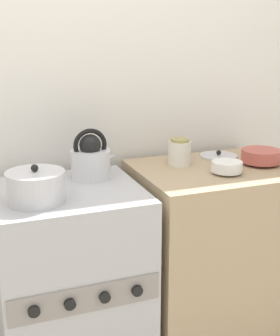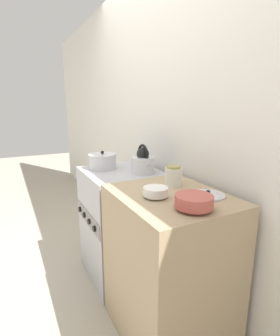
{
  "view_description": "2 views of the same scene",
  "coord_description": "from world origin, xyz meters",
  "px_view_note": "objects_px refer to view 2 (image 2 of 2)",
  "views": [
    {
      "loc": [
        -0.36,
        -1.51,
        1.52
      ],
      "look_at": [
        0.33,
        0.3,
        0.95
      ],
      "focal_mm": 50.0,
      "sensor_mm": 36.0,
      "label": 1
    },
    {
      "loc": [
        1.85,
        -0.5,
        1.41
      ],
      "look_at": [
        0.33,
        0.28,
        0.99
      ],
      "focal_mm": 28.0,
      "sensor_mm": 36.0,
      "label": 2
    }
  ],
  "objects_px": {
    "kettle": "(143,162)",
    "storage_jar": "(173,176)",
    "cooking_pot": "(103,161)",
    "stove": "(122,223)",
    "loose_pot_lid": "(208,195)",
    "small_ceramic_bowl": "(156,192)",
    "enamel_bowl": "(194,201)"
  },
  "relations": [
    {
      "from": "small_ceramic_bowl",
      "to": "storage_jar",
      "type": "bearing_deg",
      "value": 122.94
    },
    {
      "from": "stove",
      "to": "small_ceramic_bowl",
      "type": "bearing_deg",
      "value": -7.52
    },
    {
      "from": "loose_pot_lid",
      "to": "kettle",
      "type": "bearing_deg",
      "value": -175.66
    },
    {
      "from": "cooking_pot",
      "to": "storage_jar",
      "type": "relative_size",
      "value": 1.79
    },
    {
      "from": "loose_pot_lid",
      "to": "enamel_bowl",
      "type": "bearing_deg",
      "value": -58.85
    },
    {
      "from": "stove",
      "to": "loose_pot_lid",
      "type": "distance_m",
      "value": 0.95
    },
    {
      "from": "stove",
      "to": "storage_jar",
      "type": "bearing_deg",
      "value": 11.34
    },
    {
      "from": "small_ceramic_bowl",
      "to": "enamel_bowl",
      "type": "bearing_deg",
      "value": 18.49
    },
    {
      "from": "storage_jar",
      "to": "loose_pot_lid",
      "type": "distance_m",
      "value": 0.26
    },
    {
      "from": "storage_jar",
      "to": "enamel_bowl",
      "type": "bearing_deg",
      "value": -19.51
    },
    {
      "from": "kettle",
      "to": "cooking_pot",
      "type": "distance_m",
      "value": 0.36
    },
    {
      "from": "enamel_bowl",
      "to": "loose_pot_lid",
      "type": "relative_size",
      "value": 0.99
    },
    {
      "from": "stove",
      "to": "cooking_pot",
      "type": "xyz_separation_m",
      "value": [
        -0.14,
        -0.1,
        0.51
      ]
    },
    {
      "from": "stove",
      "to": "small_ceramic_bowl",
      "type": "relative_size",
      "value": 6.67
    },
    {
      "from": "enamel_bowl",
      "to": "small_ceramic_bowl",
      "type": "relative_size",
      "value": 1.36
    },
    {
      "from": "kettle",
      "to": "storage_jar",
      "type": "bearing_deg",
      "value": -1.62
    },
    {
      "from": "small_ceramic_bowl",
      "to": "loose_pot_lid",
      "type": "relative_size",
      "value": 0.73
    },
    {
      "from": "stove",
      "to": "loose_pot_lid",
      "type": "bearing_deg",
      "value": 12.26
    },
    {
      "from": "stove",
      "to": "enamel_bowl",
      "type": "distance_m",
      "value": 1.05
    },
    {
      "from": "kettle",
      "to": "small_ceramic_bowl",
      "type": "height_order",
      "value": "kettle"
    },
    {
      "from": "small_ceramic_bowl",
      "to": "storage_jar",
      "type": "distance_m",
      "value": 0.24
    },
    {
      "from": "stove",
      "to": "small_ceramic_bowl",
      "type": "distance_m",
      "value": 0.86
    },
    {
      "from": "enamel_bowl",
      "to": "small_ceramic_bowl",
      "type": "distance_m",
      "value": 0.24
    },
    {
      "from": "storage_jar",
      "to": "loose_pot_lid",
      "type": "relative_size",
      "value": 0.67
    },
    {
      "from": "stove",
      "to": "kettle",
      "type": "distance_m",
      "value": 0.57
    },
    {
      "from": "stove",
      "to": "loose_pot_lid",
      "type": "height_order",
      "value": "loose_pot_lid"
    },
    {
      "from": "stove",
      "to": "enamel_bowl",
      "type": "height_order",
      "value": "enamel_bowl"
    },
    {
      "from": "cooking_pot",
      "to": "enamel_bowl",
      "type": "xyz_separation_m",
      "value": [
        1.06,
        0.09,
        -0.0
      ]
    },
    {
      "from": "cooking_pot",
      "to": "small_ceramic_bowl",
      "type": "xyz_separation_m",
      "value": [
        0.83,
        0.01,
        -0.01
      ]
    },
    {
      "from": "stove",
      "to": "cooking_pot",
      "type": "height_order",
      "value": "cooking_pot"
    },
    {
      "from": "kettle",
      "to": "cooking_pot",
      "type": "relative_size",
      "value": 1.0
    },
    {
      "from": "stove",
      "to": "small_ceramic_bowl",
      "type": "xyz_separation_m",
      "value": [
        0.69,
        -0.09,
        0.5
      ]
    }
  ]
}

